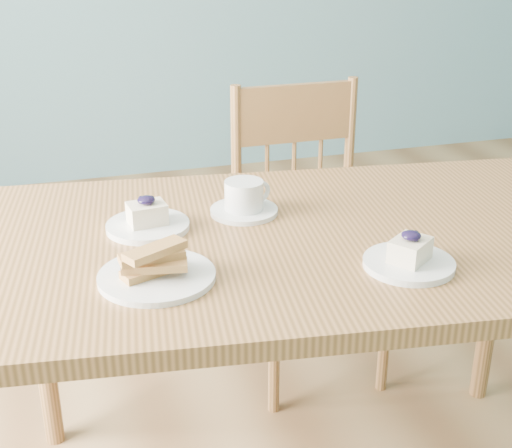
% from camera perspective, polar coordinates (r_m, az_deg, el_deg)
% --- Properties ---
extents(dining_table, '(1.52, 0.99, 0.77)m').
position_cam_1_polar(dining_table, '(1.59, 4.31, -3.18)').
color(dining_table, '#9F6A3C').
rests_on(dining_table, ground).
extents(dining_chair, '(0.43, 0.41, 0.93)m').
position_cam_1_polar(dining_chair, '(2.25, 4.17, -0.81)').
color(dining_chair, '#9F6A3C').
rests_on(dining_chair, ground).
extents(cheesecake_plate_near, '(0.18, 0.18, 0.08)m').
position_cam_1_polar(cheesecake_plate_near, '(1.43, 12.16, -2.65)').
color(cheesecake_plate_near, silver).
rests_on(cheesecake_plate_near, dining_table).
extents(cheesecake_plate_far, '(0.18, 0.18, 0.08)m').
position_cam_1_polar(cheesecake_plate_far, '(1.58, -8.67, 0.27)').
color(cheesecake_plate_far, silver).
rests_on(cheesecake_plate_far, dining_table).
extents(coffee_cup, '(0.16, 0.16, 0.08)m').
position_cam_1_polar(coffee_cup, '(1.64, -0.92, 1.96)').
color(coffee_cup, silver).
rests_on(coffee_cup, dining_table).
extents(biscotti_plate, '(0.22, 0.22, 0.07)m').
position_cam_1_polar(biscotti_plate, '(1.36, -7.98, -3.58)').
color(biscotti_plate, silver).
rests_on(biscotti_plate, dining_table).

